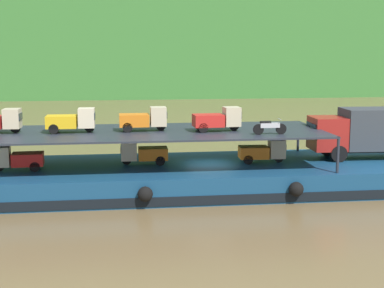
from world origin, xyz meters
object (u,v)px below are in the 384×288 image
(motorcycle_upper_port, at_px, (269,127))
(mini_truck_lower_aft, at_px, (143,153))
(cargo_barge, at_px, (209,176))
(mini_truck_upper_bow, at_px, (218,119))
(mini_truck_upper_mid, at_px, (72,120))
(mini_truck_lower_stern, at_px, (17,158))
(mini_truck_lower_mid, at_px, (263,151))
(covered_lorry, at_px, (369,131))
(mini_truck_upper_fore, at_px, (144,119))

(motorcycle_upper_port, bearing_deg, mini_truck_lower_aft, 160.37)
(cargo_barge, bearing_deg, mini_truck_upper_bow, -42.19)
(mini_truck_upper_mid, bearing_deg, mini_truck_lower_stern, -167.81)
(mini_truck_lower_stern, bearing_deg, mini_truck_upper_mid, 12.19)
(cargo_barge, bearing_deg, mini_truck_lower_stern, -177.36)
(cargo_barge, xyz_separation_m, mini_truck_lower_mid, (3.22, -0.03, 1.44))
(cargo_barge, height_order, covered_lorry, covered_lorry)
(mini_truck_upper_fore, bearing_deg, mini_truck_lower_mid, -2.43)
(covered_lorry, bearing_deg, mini_truck_upper_mid, -179.01)
(mini_truck_lower_stern, bearing_deg, cargo_barge, 2.64)
(mini_truck_lower_aft, relative_size, mini_truck_upper_bow, 0.99)
(cargo_barge, height_order, mini_truck_upper_bow, mini_truck_upper_bow)
(mini_truck_lower_mid, distance_m, mini_truck_upper_bow, 3.46)
(mini_truck_upper_fore, xyz_separation_m, motorcycle_upper_port, (6.85, -2.35, -0.26))
(covered_lorry, bearing_deg, mini_truck_lower_mid, -175.92)
(cargo_barge, bearing_deg, motorcycle_upper_port, -34.57)
(mini_truck_upper_fore, bearing_deg, mini_truck_lower_aft, 116.10)
(mini_truck_lower_stern, height_order, mini_truck_lower_aft, same)
(mini_truck_lower_aft, height_order, mini_truck_upper_mid, mini_truck_upper_mid)
(motorcycle_upper_port, bearing_deg, mini_truck_lower_mid, 84.74)
(mini_truck_lower_mid, xyz_separation_m, motorcycle_upper_port, (-0.19, -2.05, 1.74))
(covered_lorry, height_order, motorcycle_upper_port, covered_lorry)
(cargo_barge, relative_size, mini_truck_upper_mid, 10.92)
(covered_lorry, bearing_deg, mini_truck_upper_fore, -179.23)
(covered_lorry, height_order, mini_truck_upper_mid, mini_truck_upper_mid)
(covered_lorry, relative_size, mini_truck_upper_mid, 2.88)
(mini_truck_lower_mid, distance_m, mini_truck_upper_fore, 7.32)
(mini_truck_lower_stern, distance_m, mini_truck_lower_aft, 7.09)
(mini_truck_lower_aft, relative_size, mini_truck_lower_mid, 0.99)
(mini_truck_lower_aft, bearing_deg, motorcycle_upper_port, -19.63)
(mini_truck_upper_mid, xyz_separation_m, mini_truck_upper_bow, (8.33, -0.51, 0.00))
(mini_truck_lower_stern, relative_size, mini_truck_lower_aft, 1.01)
(mini_truck_lower_stern, distance_m, mini_truck_upper_bow, 11.49)
(mini_truck_lower_aft, xyz_separation_m, motorcycle_upper_port, (6.90, -2.46, 1.74))
(mini_truck_lower_mid, bearing_deg, covered_lorry, 4.08)
(mini_truck_lower_mid, height_order, mini_truck_upper_fore, mini_truck_upper_fore)
(mini_truck_lower_stern, distance_m, motorcycle_upper_port, 14.13)
(mini_truck_lower_stern, relative_size, mini_truck_upper_bow, 1.00)
(mini_truck_lower_mid, height_order, motorcycle_upper_port, motorcycle_upper_port)
(mini_truck_upper_mid, bearing_deg, mini_truck_upper_fore, 1.74)
(mini_truck_upper_mid, bearing_deg, mini_truck_lower_mid, -0.90)
(mini_truck_lower_mid, distance_m, motorcycle_upper_port, 2.70)
(covered_lorry, bearing_deg, motorcycle_upper_port, -160.04)
(mini_truck_upper_mid, height_order, mini_truck_upper_bow, same)
(mini_truck_lower_mid, distance_m, mini_truck_upper_mid, 11.32)
(cargo_barge, bearing_deg, mini_truck_upper_mid, 178.98)
(cargo_barge, xyz_separation_m, mini_truck_lower_aft, (-3.88, 0.38, 1.44))
(cargo_barge, height_order, mini_truck_lower_mid, mini_truck_lower_mid)
(covered_lorry, distance_m, motorcycle_upper_port, 7.48)
(mini_truck_lower_mid, relative_size, mini_truck_upper_bow, 1.00)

